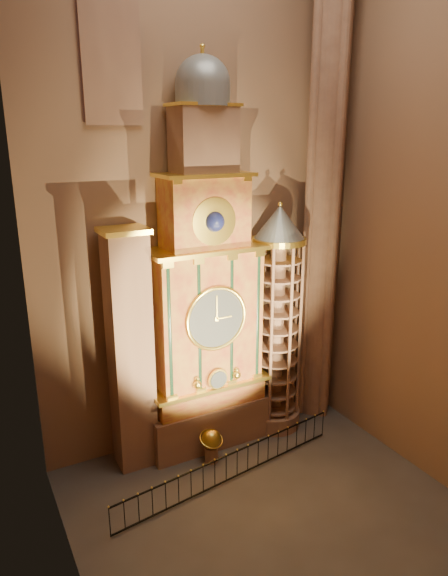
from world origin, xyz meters
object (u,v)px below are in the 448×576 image
portrait_tower (130,351)px  iron_railing (232,466)px  stair_turret (276,322)px  celestial_globe (211,443)px  astronomical_clock (205,303)px

portrait_tower → iron_railing: size_ratio=0.97×
stair_turret → celestial_globe: stair_turret is taller
astronomical_clock → iron_railing: 6.76m
celestial_globe → iron_railing: size_ratio=0.14×
astronomical_clock → stair_turret: 3.78m
celestial_globe → iron_railing: bearing=-84.7°
iron_railing → astronomical_clock: bearing=82.6°
stair_turret → celestial_globe: size_ratio=7.13×
celestial_globe → portrait_tower: bearing=151.5°
astronomical_clock → iron_railing: astronomical_clock is taller
astronomical_clock → iron_railing: bearing=-97.4°
celestial_globe → astronomical_clock: bearing=70.4°
stair_turret → astronomical_clock: bearing=175.7°
stair_turret → iron_railing: 6.66m
astronomical_clock → celestial_globe: (-0.55, -1.53, -5.77)m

